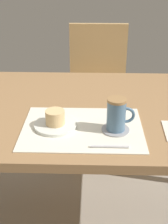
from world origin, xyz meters
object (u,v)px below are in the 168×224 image
Objects in this scene: wooden_chair at (98,87)px; pastry_plate at (56,125)px; pastry at (55,117)px; coffee_mug at (117,114)px; dining_table at (84,120)px.

pastry_plate is at bearing 79.58° from wooden_chair.
pastry is 0.23m from coffee_mug.
wooden_chair is at bearing 79.48° from pastry_plate.
dining_table is 10.53× the size of coffee_mug.
coffee_mug is at bearing 93.40° from wooden_chair.
wooden_chair is 5.43× the size of pastry_plate.
dining_table is at bearing 61.03° from pastry.
wooden_chair is at bearing 84.58° from dining_table.
coffee_mug is at bearing -58.62° from dining_table.
coffee_mug reaches higher than pastry.
wooden_chair reaches higher than coffee_mug.
dining_table is at bearing 121.38° from coffee_mug.
coffee_mug is (0.05, -0.95, 0.29)m from wooden_chair.
pastry_plate is (-0.17, -0.93, 0.23)m from wooden_chair.
pastry is 0.59× the size of coffee_mug.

